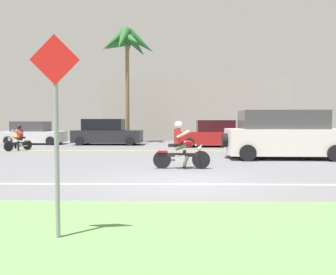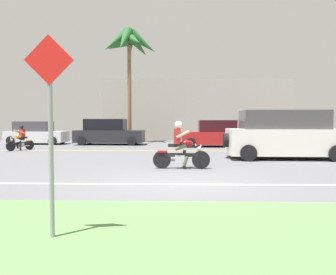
{
  "view_description": "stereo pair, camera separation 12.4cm",
  "coord_description": "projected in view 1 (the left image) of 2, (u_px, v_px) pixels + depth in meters",
  "views": [
    {
      "loc": [
        -0.16,
        -8.25,
        1.54
      ],
      "look_at": [
        -0.35,
        2.83,
        0.99
      ],
      "focal_mm": 35.43,
      "sensor_mm": 36.0,
      "label": 1
    },
    {
      "loc": [
        -0.03,
        -8.25,
        1.54
      ],
      "look_at": [
        -0.35,
        2.83,
        0.99
      ],
      "focal_mm": 35.43,
      "sensor_mm": 36.0,
      "label": 2
    }
  ],
  "objects": [
    {
      "name": "ground",
      "position": [
        178.0,
        167.0,
        11.31
      ],
      "size": [
        56.0,
        30.0,
        0.04
      ],
      "primitive_type": "cube",
      "color": "slate"
    },
    {
      "name": "parked_car_3",
      "position": [
        290.0,
        135.0,
        20.93
      ],
      "size": [
        4.07,
        1.95,
        1.42
      ],
      "color": "navy",
      "rests_on": "ground"
    },
    {
      "name": "lane_line_far",
      "position": [
        177.0,
        151.0,
        17.22
      ],
      "size": [
        50.4,
        0.12,
        0.01
      ],
      "primitive_type": "cube",
      "color": "yellow",
      "rests_on": "ground"
    },
    {
      "name": "motorcyclist_distant",
      "position": [
        19.0,
        140.0,
        17.38
      ],
      "size": [
        0.87,
        1.44,
        1.35
      ],
      "color": "black",
      "rests_on": "ground"
    },
    {
      "name": "lane_line_near",
      "position": [
        180.0,
        184.0,
        8.07
      ],
      "size": [
        50.4,
        0.12,
        0.01
      ],
      "primitive_type": "cube",
      "color": "silver",
      "rests_on": "ground"
    },
    {
      "name": "parked_car_2",
      "position": [
        213.0,
        134.0,
        20.03
      ],
      "size": [
        3.8,
        1.97,
        1.6
      ],
      "color": "#AD1E1E",
      "rests_on": "ground"
    },
    {
      "name": "suv_nearby",
      "position": [
        283.0,
        135.0,
        13.61
      ],
      "size": [
        4.83,
        2.24,
        1.98
      ],
      "color": "white",
      "rests_on": "ground"
    },
    {
      "name": "grass_median",
      "position": [
        186.0,
        240.0,
        4.22
      ],
      "size": [
        56.0,
        3.8,
        0.06
      ],
      "primitive_type": "cube",
      "color": "#5B8C4C",
      "rests_on": "ground"
    },
    {
      "name": "building_far",
      "position": [
        193.0,
        110.0,
        29.13
      ],
      "size": [
        15.65,
        4.0,
        5.0
      ],
      "primitive_type": "cube",
      "color": "#A8A399",
      "rests_on": "ground"
    },
    {
      "name": "street_sign",
      "position": [
        56.0,
        117.0,
        4.14
      ],
      "size": [
        0.62,
        0.06,
        2.61
      ],
      "color": "gray",
      "rests_on": "ground"
    },
    {
      "name": "palm_tree_0",
      "position": [
        127.0,
        45.0,
        23.47
      ],
      "size": [
        4.16,
        4.29,
        8.11
      ],
      "color": "brown",
      "rests_on": "ground"
    },
    {
      "name": "parked_car_1",
      "position": [
        107.0,
        133.0,
        21.7
      ],
      "size": [
        4.48,
        2.08,
        1.68
      ],
      "color": "#232328",
      "rests_on": "ground"
    },
    {
      "name": "motorcyclist",
      "position": [
        181.0,
        149.0,
        10.71
      ],
      "size": [
        1.85,
        0.6,
        1.55
      ],
      "color": "black",
      "rests_on": "ground"
    },
    {
      "name": "parked_car_0",
      "position": [
        34.0,
        134.0,
        22.08
      ],
      "size": [
        3.91,
        1.89,
        1.52
      ],
      "color": "silver",
      "rests_on": "ground"
    }
  ]
}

